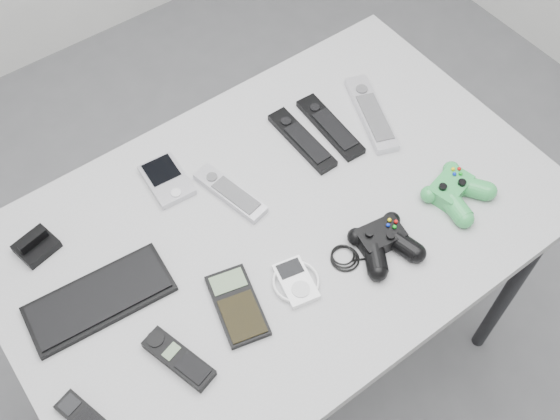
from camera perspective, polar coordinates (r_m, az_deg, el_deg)
floor at (r=2.06m, az=0.68°, el=-14.92°), size 3.50×3.50×0.00m
desk at (r=1.44m, az=0.01°, el=-2.35°), size 1.18×0.76×0.79m
pda_keyboard at (r=1.33m, az=-15.45°, el=-7.43°), size 0.29×0.14×0.02m
dock_bracket at (r=1.42m, az=-20.57°, el=-2.75°), size 0.09×0.08×0.04m
pda at (r=1.45m, az=-9.84°, el=2.62°), size 0.09×0.13×0.02m
remote_silver_a at (r=1.41m, az=-4.37°, el=1.53°), size 0.08×0.19×0.02m
remote_black_a at (r=1.50m, az=1.92°, el=6.14°), size 0.05×0.20×0.02m
remote_black_b at (r=1.53m, az=4.38°, el=7.28°), size 0.06×0.21×0.02m
remote_silver_b at (r=1.56m, az=7.95°, el=8.38°), size 0.13×0.24×0.02m
mobile_phone at (r=1.25m, az=-16.99°, el=-16.65°), size 0.07×0.10×0.02m
cordless_handset at (r=1.24m, az=-8.82°, el=-12.66°), size 0.08×0.15×0.02m
calculator at (r=1.28m, az=-3.74°, el=-8.27°), size 0.12×0.18×0.02m
mp3_player at (r=1.30m, az=1.39°, el=-6.24°), size 0.11×0.12×0.02m
controller_black at (r=1.34m, az=9.03°, el=-2.71°), size 0.24×0.17×0.04m
controller_green at (r=1.45m, az=15.05°, el=1.68°), size 0.16×0.17×0.05m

